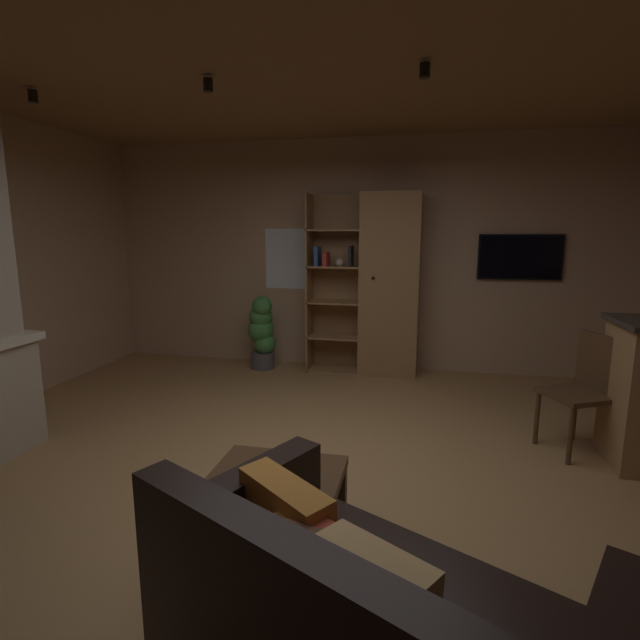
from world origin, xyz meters
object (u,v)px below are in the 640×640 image
at_px(table_book_0, 265,470).
at_px(potted_floor_plant, 262,331).
at_px(wall_mounted_tv, 520,257).
at_px(dining_chair, 585,385).
at_px(leather_couch, 363,637).
at_px(bookshelf_cabinet, 382,286).
at_px(coffee_table, 274,490).
at_px(table_book_1, 275,467).

bearing_deg(table_book_0, potted_floor_plant, 109.04).
bearing_deg(wall_mounted_tv, dining_chair, -85.04).
bearing_deg(table_book_0, leather_couch, -53.35).
xyz_separation_m(bookshelf_cabinet, dining_chair, (1.71, -1.79, -0.53)).
relative_size(table_book_0, wall_mounted_tv, 0.13).
distance_m(bookshelf_cabinet, dining_chair, 2.53).
relative_size(leather_couch, coffee_table, 2.50).
xyz_separation_m(coffee_table, wall_mounted_tv, (1.81, 3.61, 1.07)).
xyz_separation_m(table_book_0, potted_floor_plant, (-1.13, 3.27, 0.05)).
bearing_deg(wall_mounted_tv, table_book_1, -116.80).
height_order(leather_couch, potted_floor_plant, potted_floor_plant).
distance_m(bookshelf_cabinet, wall_mounted_tv, 1.59).
height_order(table_book_1, dining_chair, dining_chair).
xyz_separation_m(table_book_0, table_book_1, (0.06, -0.01, 0.03)).
xyz_separation_m(dining_chair, wall_mounted_tv, (-0.17, 2.00, 0.87)).
relative_size(potted_floor_plant, wall_mounted_tv, 1.00).
relative_size(leather_couch, table_book_1, 15.70).
relative_size(coffee_table, table_book_1, 6.29).
height_order(table_book_1, wall_mounted_tv, wall_mounted_tv).
bearing_deg(coffee_table, table_book_0, 154.61).
distance_m(bookshelf_cabinet, coffee_table, 3.49).
bearing_deg(bookshelf_cabinet, wall_mounted_tv, 7.77).
bearing_deg(potted_floor_plant, table_book_1, -70.11).
bearing_deg(table_book_1, dining_chair, 38.75).
relative_size(table_book_1, potted_floor_plant, 0.12).
bearing_deg(dining_chair, bookshelf_cabinet, 133.81).
relative_size(table_book_0, table_book_1, 1.03).
bearing_deg(coffee_table, table_book_1, 91.55).
bearing_deg(coffee_table, bookshelf_cabinet, 85.41).
height_order(table_book_0, wall_mounted_tv, wall_mounted_tv).
distance_m(table_book_0, potted_floor_plant, 3.46).
relative_size(dining_chair, potted_floor_plant, 1.01).
xyz_separation_m(coffee_table, table_book_0, (-0.06, 0.03, 0.10)).
bearing_deg(wall_mounted_tv, table_book_0, -117.55).
height_order(leather_couch, wall_mounted_tv, wall_mounted_tv).
relative_size(coffee_table, potted_floor_plant, 0.77).
distance_m(leather_couch, potted_floor_plant, 4.49).
relative_size(bookshelf_cabinet, table_book_1, 19.04).
bearing_deg(table_book_1, bookshelf_cabinet, 85.37).
bearing_deg(leather_couch, potted_floor_plant, 113.16).
xyz_separation_m(coffee_table, potted_floor_plant, (-1.19, 3.30, 0.14)).
xyz_separation_m(table_book_1, wall_mounted_tv, (1.81, 3.59, 0.95)).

